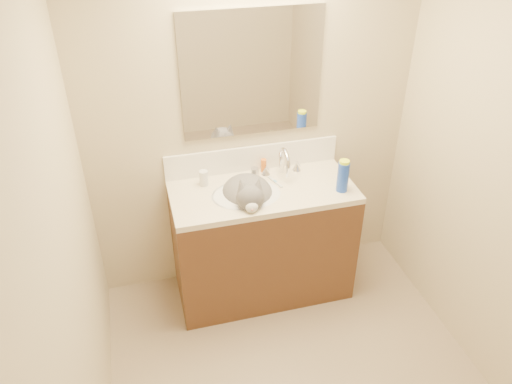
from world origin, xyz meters
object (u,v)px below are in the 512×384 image
cat (248,196)px  amber_bottle (264,166)px  spray_can (343,177)px  pill_bottle (204,178)px  basin (246,203)px  faucet (283,164)px  silver_jar (255,172)px  vanity_cabinet (262,244)px

cat → amber_bottle: cat is taller
amber_bottle → spray_can: (0.42, -0.36, 0.05)m
pill_bottle → spray_can: bearing=-19.1°
cat → spray_can: 0.61m
basin → spray_can: (0.61, -0.11, 0.17)m
cat → pill_bottle: bearing=152.9°
faucet → silver_jar: bearing=167.1°
basin → amber_bottle: 0.33m
pill_bottle → silver_jar: pill_bottle is taller
basin → spray_can: 0.64m
pill_bottle → amber_bottle: (0.42, 0.07, -0.00)m
cat → amber_bottle: bearing=62.6°
spray_can → basin: bearing=169.5°
silver_jar → cat: bearing=-115.4°
faucet → cat: (-0.29, -0.16, -0.10)m
basin → silver_jar: 0.26m
silver_jar → amber_bottle: bearing=27.3°
pill_bottle → silver_jar: bearing=4.8°
spray_can → cat: bearing=168.9°
faucet → silver_jar: size_ratio=4.67×
vanity_cabinet → cat: bearing=-166.3°
vanity_cabinet → pill_bottle: size_ratio=11.54×
basin → cat: cat is taller
basin → cat: bearing=16.5°
silver_jar → spray_can: size_ratio=0.30×
vanity_cabinet → cat: cat is taller
basin → faucet: size_ratio=1.61×
basin → silver_jar: bearing=61.8°
vanity_cabinet → amber_bottle: (0.07, 0.22, 0.50)m
basin → faucet: 0.38m
faucet → pill_bottle: faucet is taller
silver_jar → spray_can: 0.59m
vanity_cabinet → amber_bottle: 0.55m
cat → spray_can: spray_can is taller
amber_bottle → spray_can: 0.56m
vanity_cabinet → basin: 0.40m
vanity_cabinet → faucet: bearing=37.3°
pill_bottle → spray_can: (0.85, -0.29, 0.05)m
faucet → amber_bottle: (-0.11, 0.08, -0.04)m
cat → silver_jar: 0.23m
vanity_cabinet → faucet: (0.18, 0.14, 0.54)m
cat → basin: bearing=-155.9°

